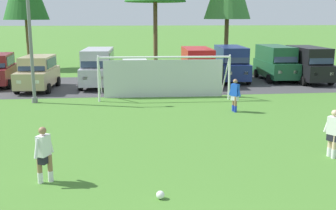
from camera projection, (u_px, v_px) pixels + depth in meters
The scene contains 15 objects.
ground_plane at pixel (144, 108), 21.13m from camera, with size 400.00×400.00×0.00m, color #477A2D.
parking_lot_strip at pixel (139, 85), 28.20m from camera, with size 52.00×8.40×0.01m, color #3D3D3F.
soccer_ball at pixel (160, 195), 10.56m from camera, with size 0.22×0.22×0.22m.
soccer_goal at pixel (164, 76), 23.50m from camera, with size 7.47×2.13×2.57m.
player_striker_near at pixel (235, 95), 20.12m from camera, with size 0.50×0.65×1.64m.
player_midfield_center at pixel (44, 155), 11.48m from camera, with size 0.47×0.66×1.64m.
player_winger_left at pixel (333, 134), 13.55m from camera, with size 0.42×0.70×1.64m.
parked_car_slot_left at pixel (38, 72), 26.22m from camera, with size 2.33×4.70×2.16m.
parked_car_slot_center_left at pixel (98, 67), 27.41m from camera, with size 2.39×4.90×2.52m.
parked_car_slot_center at pixel (135, 72), 28.23m from camera, with size 2.15×4.26×1.72m.
parked_car_slot_center_right at pixel (197, 65), 28.05m from camera, with size 2.32×4.86×2.52m.
parked_car_slot_right at pixel (231, 63), 29.65m from camera, with size 2.40×4.90×2.52m.
parked_car_slot_far_right at pixel (276, 62), 30.20m from camera, with size 2.23×4.82×2.52m.
parked_car_slot_end at pixel (308, 63), 29.23m from camera, with size 2.21×4.80×2.52m.
street_lamp at pixel (34, 40), 21.72m from camera, with size 2.00×0.32×6.57m.
Camera 1 is at (-0.98, -5.63, 4.64)m, focal length 43.57 mm.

